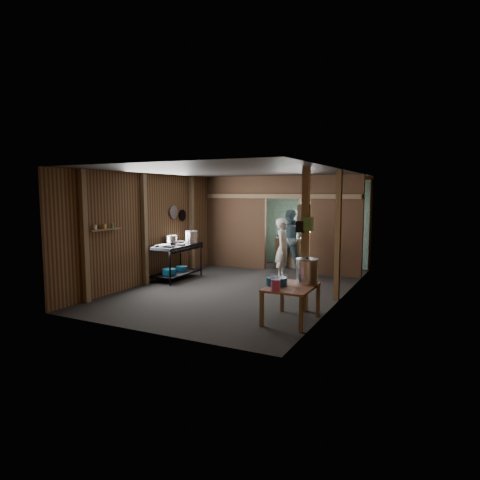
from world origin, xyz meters
The scene contains 41 objects.
floor centered at (0.00, 0.00, 0.00)m, with size 4.50×7.00×0.00m, color black.
ceiling centered at (0.00, 0.00, 2.60)m, with size 4.50×7.00×0.00m, color black.
wall_back centered at (0.00, 3.50, 1.30)m, with size 4.50×0.00×2.60m, color brown.
wall_front centered at (0.00, -3.50, 1.30)m, with size 4.50×0.00×2.60m, color brown.
wall_left centered at (-2.25, 0.00, 1.30)m, with size 0.00×7.00×2.60m, color brown.
wall_right centered at (2.25, 0.00, 1.30)m, with size 0.00×7.00×2.60m, color brown.
partition_left centered at (-1.32, 2.20, 1.30)m, with size 1.85×0.10×2.60m, color brown.
partition_right centered at (1.57, 2.20, 1.30)m, with size 1.35×0.10×2.60m, color brown.
partition_header centered at (0.25, 2.20, 2.30)m, with size 1.30×0.10×0.60m, color brown.
turquoise_panel centered at (0.00, 3.44, 1.25)m, with size 4.40×0.06×2.50m, color #72C4BF.
back_counter centered at (0.30, 2.95, 0.42)m, with size 1.20×0.50×0.85m, color brown.
wall_clock centered at (0.25, 3.40, 1.90)m, with size 0.20×0.20×0.03m, color silver.
post_left_a centered at (-2.18, -2.60, 1.30)m, with size 0.10×0.12×2.60m, color brown.
post_left_b centered at (-2.18, -0.80, 1.30)m, with size 0.10×0.12×2.60m, color brown.
post_left_c centered at (-2.18, 1.20, 1.30)m, with size 0.10×0.12×2.60m, color brown.
post_right centered at (2.18, -0.20, 1.30)m, with size 0.10×0.12×2.60m, color brown.
post_free centered at (1.85, -1.30, 1.30)m, with size 0.12×0.12×2.60m, color brown.
cross_beam centered at (0.00, 2.15, 2.05)m, with size 4.40×0.12×0.12m, color brown.
pan_lid_big centered at (-2.21, 0.40, 1.65)m, with size 0.34×0.34×0.03m, color slate.
pan_lid_small centered at (-2.21, 0.80, 1.55)m, with size 0.30×0.30×0.03m, color black.
wall_shelf centered at (-2.15, -2.10, 1.40)m, with size 0.14×0.80×0.03m, color brown.
jar_white centered at (-2.15, -2.35, 1.47)m, with size 0.07×0.07×0.10m, color silver.
jar_yellow centered at (-2.15, -2.10, 1.47)m, with size 0.08×0.08×0.10m, color gold.
jar_green centered at (-2.15, -1.88, 1.47)m, with size 0.06×0.06×0.10m, color #4B8745.
bag_white centered at (1.80, -1.22, 1.78)m, with size 0.22×0.15×0.32m, color silver.
bag_green centered at (1.92, -1.36, 1.60)m, with size 0.16×0.12×0.24m, color #4B8745.
bag_black centered at (1.78, -1.38, 1.55)m, with size 0.14×0.10×0.20m, color black.
gas_range centered at (-1.88, -0.01, 0.44)m, with size 0.76×1.48×0.87m, color black, non-canonical shape.
prep_table centered at (1.83, -1.96, 0.30)m, with size 0.74×1.01×0.60m, color #9E6E54, non-canonical shape.
stove_pot_large centered at (-1.71, 0.47, 1.01)m, with size 0.32×0.32×0.32m, color silver, non-canonical shape.
stove_pot_med centered at (-2.05, 0.07, 0.97)m, with size 0.27×0.27×0.23m, color silver, non-canonical shape.
frying_pan centered at (-1.88, -0.44, 0.90)m, with size 0.29×0.51×0.07m, color slate, non-canonical shape.
blue_tub_front centered at (-1.88, -0.28, 0.24)m, with size 0.34×0.34×0.14m, color navy.
blue_tub_back centered at (-1.88, 0.24, 0.23)m, with size 0.28×0.28×0.11m, color navy.
stock_pot centered at (2.00, -1.65, 0.81)m, with size 0.38×0.38×0.45m, color silver, non-canonical shape.
wash_basin centered at (1.59, -2.00, 0.67)m, with size 0.36×0.36×0.13m, color navy.
pink_bucket centered at (1.72, -2.39, 0.69)m, with size 0.15×0.15×0.18m, color #C34782.
knife centered at (1.77, -2.43, 0.61)m, with size 0.30×0.04×0.01m, color silver.
yellow_tub centered at (0.60, 2.95, 0.94)m, with size 0.34×0.34×0.19m, color gold.
cook centered at (0.44, 1.35, 0.75)m, with size 0.55×0.36×1.51m, color beige.
worker_back centered at (0.12, 2.76, 0.84)m, with size 0.82×0.64×1.68m, color #405B67.
Camera 1 is at (4.09, -8.45, 2.16)m, focal length 31.17 mm.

